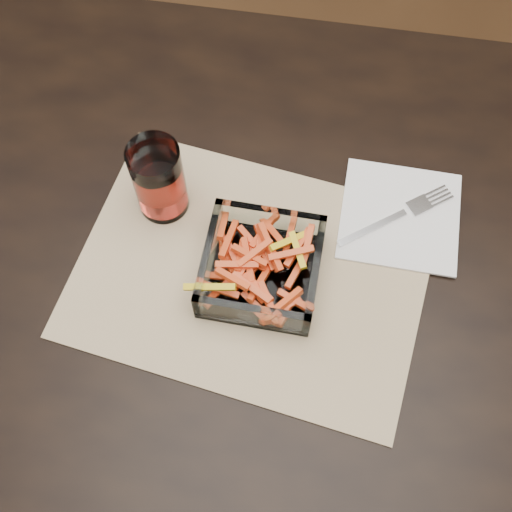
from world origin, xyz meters
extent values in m
plane|color=#331E0F|center=(0.00, 0.00, 0.00)|extent=(4.50, 4.50, 0.00)
cube|color=black|center=(0.00, 0.00, 0.73)|extent=(1.60, 0.90, 0.03)
cylinder|color=black|center=(-0.72, 0.37, 0.36)|extent=(0.06, 0.06, 0.72)
cube|color=tan|center=(-0.12, -0.01, 0.75)|extent=(0.49, 0.39, 0.00)
cube|color=white|center=(-0.10, -0.02, 0.76)|extent=(0.15, 0.15, 0.01)
cube|color=white|center=(-0.10, 0.05, 0.78)|extent=(0.15, 0.01, 0.06)
cube|color=white|center=(-0.11, -0.08, 0.78)|extent=(0.15, 0.01, 0.06)
cube|color=white|center=(-0.17, -0.01, 0.78)|extent=(0.01, 0.15, 0.06)
cube|color=white|center=(-0.04, -0.02, 0.78)|extent=(0.01, 0.15, 0.06)
cylinder|color=white|center=(-0.25, 0.07, 0.81)|extent=(0.07, 0.07, 0.12)
cylinder|color=#A22117|center=(-0.25, 0.07, 0.80)|extent=(0.06, 0.06, 0.08)
cube|color=white|center=(0.07, 0.10, 0.76)|extent=(0.16, 0.16, 0.00)
cube|color=silver|center=(0.03, 0.08, 0.76)|extent=(0.09, 0.07, 0.00)
cube|color=silver|center=(0.09, 0.12, 0.76)|extent=(0.04, 0.04, 0.00)
cube|color=silver|center=(0.11, 0.15, 0.76)|extent=(0.03, 0.02, 0.00)
cube|color=silver|center=(0.12, 0.14, 0.76)|extent=(0.03, 0.02, 0.00)
cube|color=silver|center=(0.12, 0.14, 0.76)|extent=(0.03, 0.02, 0.00)
cube|color=silver|center=(0.13, 0.13, 0.76)|extent=(0.03, 0.02, 0.00)
camera|label=1|loc=(-0.06, -0.35, 1.52)|focal=45.00mm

